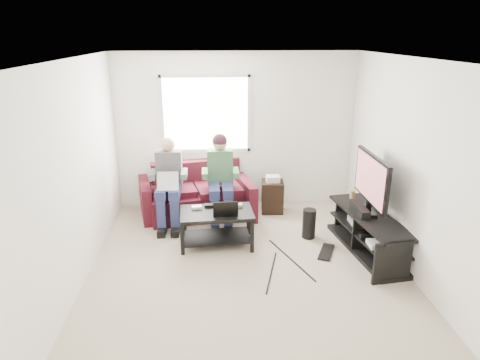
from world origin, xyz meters
name	(u,v)px	position (x,y,z in m)	size (l,w,h in m)	color
floor	(247,269)	(0.00, 0.00, 0.00)	(4.50, 4.50, 0.00)	tan
ceiling	(249,59)	(0.00, 0.00, 2.60)	(4.50, 4.50, 0.00)	white
wall_back	(236,131)	(0.00, 2.25, 1.30)	(4.50, 4.50, 0.00)	white
wall_front	(277,273)	(0.00, -2.25, 1.30)	(4.50, 4.50, 0.00)	white
wall_left	(75,176)	(-2.00, 0.00, 1.30)	(4.50, 4.50, 0.00)	white
wall_right	(412,169)	(2.00, 0.00, 1.30)	(4.50, 4.50, 0.00)	white
window	(206,114)	(-0.50, 2.23, 1.60)	(1.48, 0.04, 1.28)	white
sofa	(196,196)	(-0.69, 1.82, 0.31)	(1.97, 1.14, 0.84)	#4C1322
person_left	(169,179)	(-1.09, 1.51, 0.74)	(0.40, 0.70, 1.35)	navy
person_right	(220,173)	(-0.29, 1.53, 0.80)	(0.40, 0.71, 1.39)	navy
laptop_silver	(167,185)	(-1.09, 1.29, 0.72)	(0.32, 0.22, 0.24)	silver
coffee_table	(217,220)	(-0.37, 0.72, 0.37)	(1.04, 0.67, 0.50)	black
laptop_black	(225,205)	(-0.25, 0.64, 0.62)	(0.34, 0.24, 0.24)	black
controller_a	(197,207)	(-0.65, 0.84, 0.52)	(0.14, 0.09, 0.04)	silver
controller_b	(209,205)	(-0.47, 0.90, 0.52)	(0.14, 0.09, 0.04)	black
controller_c	(237,205)	(-0.07, 0.87, 0.52)	(0.14, 0.09, 0.04)	gray
tv_stand	(369,235)	(1.70, 0.36, 0.24)	(0.71, 1.69, 0.54)	black
tv	(371,180)	(1.70, 0.46, 1.00)	(0.12, 1.10, 0.81)	black
soundbar	(360,209)	(1.58, 0.46, 0.59)	(0.12, 0.50, 0.10)	black
drink_cup	(352,194)	(1.65, 0.99, 0.60)	(0.08, 0.08, 0.12)	#A17645
console_white	(380,244)	(1.70, -0.04, 0.32)	(0.30, 0.22, 0.06)	silver
console_grey	(362,220)	(1.70, 0.66, 0.33)	(0.34, 0.26, 0.08)	gray
console_black	(370,232)	(1.70, 0.31, 0.32)	(0.38, 0.30, 0.07)	black
subwoofer	(309,224)	(0.98, 0.83, 0.22)	(0.19, 0.19, 0.44)	black
keyboard_floor	(326,252)	(1.12, 0.34, 0.01)	(0.16, 0.47, 0.03)	black
end_table	(272,196)	(0.58, 1.84, 0.28)	(0.36, 0.36, 0.63)	black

